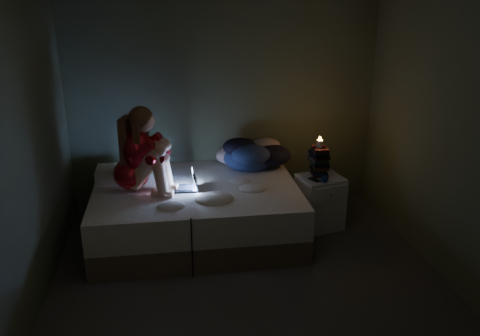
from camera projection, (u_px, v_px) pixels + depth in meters
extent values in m
cube|color=#4C4948|center=(251.00, 290.00, 4.48)|extent=(3.60, 3.80, 0.02)
cube|color=#526045|center=(224.00, 102.00, 5.80)|extent=(3.60, 0.02, 2.60)
cube|color=#526045|center=(323.00, 284.00, 2.26)|extent=(3.60, 0.02, 2.60)
cube|color=#526045|center=(18.00, 164.00, 3.78)|extent=(0.02, 3.80, 2.60)
cube|color=#526045|center=(459.00, 143.00, 4.28)|extent=(0.02, 3.80, 2.60)
cube|color=white|center=(119.00, 174.00, 5.40)|extent=(0.48, 0.34, 0.14)
cube|color=white|center=(320.00, 202.00, 5.55)|extent=(0.53, 0.49, 0.60)
cylinder|color=beige|center=(320.00, 144.00, 5.39)|extent=(0.07, 0.07, 0.08)
cube|color=black|center=(312.00, 179.00, 5.37)|extent=(0.10, 0.15, 0.01)
sphere|color=navy|center=(321.00, 179.00, 5.28)|extent=(0.08, 0.08, 0.08)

